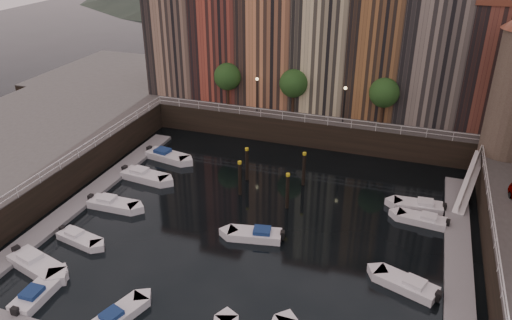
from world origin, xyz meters
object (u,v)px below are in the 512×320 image
at_px(gangway, 470,180).
at_px(boat_left_1, 79,238).
at_px(mooring_pilings, 269,176).
at_px(boat_left_0, 36,264).
at_px(boat_left_2, 112,204).

xyz_separation_m(gangway, boat_left_1, (-29.73, -17.59, -1.60)).
distance_m(mooring_pilings, boat_left_0, 21.07).
xyz_separation_m(gangway, boat_left_0, (-30.60, -21.50, -1.52)).
bearing_deg(boat_left_2, boat_left_1, -86.75).
bearing_deg(boat_left_2, gangway, 20.96).
bearing_deg(boat_left_2, boat_left_0, -94.01).
height_order(mooring_pilings, boat_left_1, mooring_pilings).
height_order(mooring_pilings, boat_left_2, mooring_pilings).
relative_size(gangway, boat_left_0, 1.58).
height_order(gangway, boat_left_2, gangway).
height_order(mooring_pilings, boat_left_0, mooring_pilings).
bearing_deg(boat_left_1, boat_left_0, -91.20).
relative_size(boat_left_0, boat_left_1, 1.24).
bearing_deg(gangway, boat_left_0, -144.91).
height_order(boat_left_1, boat_left_2, boat_left_2).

